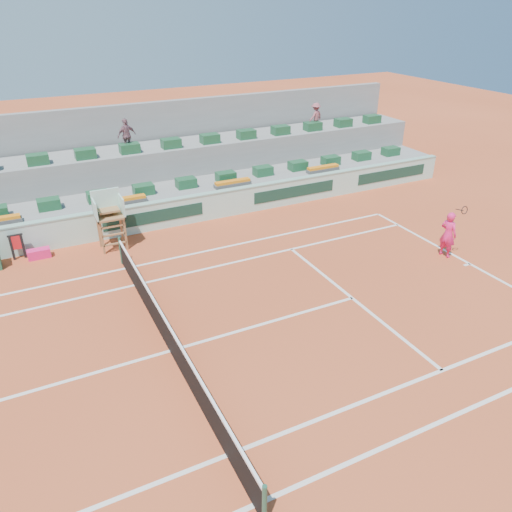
% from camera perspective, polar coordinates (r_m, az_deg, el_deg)
% --- Properties ---
extents(ground, '(90.00, 90.00, 0.00)m').
position_cam_1_polar(ground, '(14.82, -9.78, -10.66)').
color(ground, '#AA4120').
rests_on(ground, ground).
extents(seating_tier_lower, '(36.00, 4.00, 1.20)m').
position_cam_1_polar(seating_tier_lower, '(23.81, -17.74, 5.35)').
color(seating_tier_lower, gray).
rests_on(seating_tier_lower, ground).
extents(seating_tier_upper, '(36.00, 2.40, 2.60)m').
position_cam_1_polar(seating_tier_upper, '(25.08, -18.63, 8.03)').
color(seating_tier_upper, gray).
rests_on(seating_tier_upper, ground).
extents(stadium_back_wall, '(36.00, 0.40, 4.40)m').
position_cam_1_polar(stadium_back_wall, '(26.35, -19.52, 10.86)').
color(stadium_back_wall, gray).
rests_on(stadium_back_wall, ground).
extents(player_bag, '(0.84, 0.37, 0.37)m').
position_cam_1_polar(player_bag, '(21.16, -23.55, 0.25)').
color(player_bag, '#EB1E69').
rests_on(player_bag, ground).
extents(spectator_mid, '(0.98, 0.60, 1.55)m').
position_cam_1_polar(spectator_mid, '(24.43, -14.55, 13.19)').
color(spectator_mid, '#7C525E').
rests_on(spectator_mid, seating_tier_upper).
extents(spectator_right, '(1.03, 0.79, 1.40)m').
position_cam_1_polar(spectator_right, '(28.36, 6.83, 15.60)').
color(spectator_right, '#954A52').
rests_on(spectator_right, seating_tier_upper).
extents(court_lines, '(23.89, 11.09, 0.01)m').
position_cam_1_polar(court_lines, '(14.82, -9.78, -10.64)').
color(court_lines, silver).
rests_on(court_lines, ground).
extents(tennis_net, '(0.10, 11.97, 1.10)m').
position_cam_1_polar(tennis_net, '(14.51, -9.94, -9.02)').
color(tennis_net, black).
rests_on(tennis_net, ground).
extents(advertising_hoarding, '(36.00, 0.34, 1.26)m').
position_cam_1_polar(advertising_hoarding, '(21.78, -16.64, 3.53)').
color(advertising_hoarding, '#A9D5C3').
rests_on(advertising_hoarding, ground).
extents(umpire_chair, '(1.10, 0.90, 2.40)m').
position_cam_1_polar(umpire_chair, '(20.52, -16.49, 4.84)').
color(umpire_chair, brown).
rests_on(umpire_chair, ground).
extents(seat_row_lower, '(32.90, 0.60, 0.44)m').
position_cam_1_polar(seat_row_lower, '(22.69, -17.62, 6.51)').
color(seat_row_lower, '#194C2B').
rests_on(seat_row_lower, seating_tier_lower).
extents(seat_row_upper, '(32.90, 0.60, 0.44)m').
position_cam_1_polar(seat_row_upper, '(24.08, -18.93, 11.02)').
color(seat_row_upper, '#194C2B').
rests_on(seat_row_upper, seating_tier_upper).
extents(flower_planters, '(26.80, 0.36, 0.28)m').
position_cam_1_polar(flower_planters, '(21.83, -21.05, 4.88)').
color(flower_planters, '#4A4A4A').
rests_on(flower_planters, seating_tier_lower).
extents(towel_rack, '(0.55, 0.09, 1.03)m').
position_cam_1_polar(towel_rack, '(21.25, -25.65, 1.17)').
color(towel_rack, black).
rests_on(towel_rack, ground).
extents(tennis_player, '(0.57, 0.93, 2.28)m').
position_cam_1_polar(tennis_player, '(20.63, 21.10, 2.33)').
color(tennis_player, '#EB1E69').
rests_on(tennis_player, ground).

